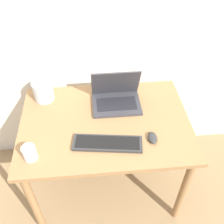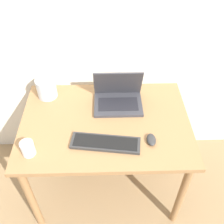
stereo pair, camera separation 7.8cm
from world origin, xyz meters
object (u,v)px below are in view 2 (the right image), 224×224
(mug, at_px, (28,148))
(laptop, at_px, (118,97))
(mouse, at_px, (151,140))
(vase, at_px, (46,85))
(keyboard, at_px, (105,143))

(mug, bearing_deg, laptop, 38.59)
(mouse, xyz_separation_m, vase, (-0.68, 0.44, 0.08))
(mug, bearing_deg, keyboard, 7.39)
(keyboard, height_order, mouse, mouse)
(keyboard, relative_size, vase, 2.09)
(keyboard, xyz_separation_m, vase, (-0.41, 0.46, 0.09))
(laptop, height_order, mug, laptop)
(laptop, distance_m, vase, 0.51)
(laptop, distance_m, keyboard, 0.38)
(mouse, distance_m, vase, 0.82)
(laptop, xyz_separation_m, mug, (-0.53, -0.42, -0.01))
(mouse, bearing_deg, vase, 147.07)
(keyboard, distance_m, mouse, 0.28)
(laptop, xyz_separation_m, vase, (-0.50, 0.09, 0.05))
(vase, xyz_separation_m, mug, (-0.03, -0.51, -0.05))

